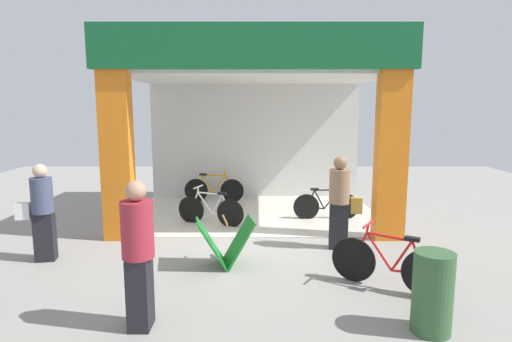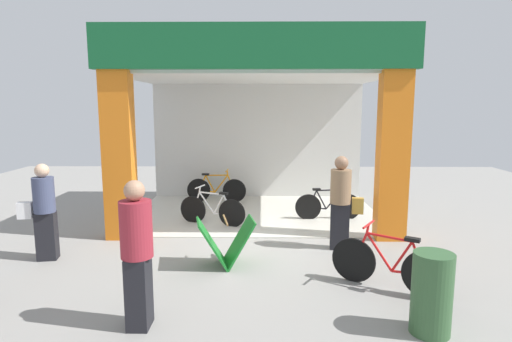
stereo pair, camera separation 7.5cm
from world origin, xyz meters
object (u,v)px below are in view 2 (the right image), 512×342
Objects in this scene: bicycle_parked_0 at (389,264)px; pedestrian_2 at (44,211)px; pedestrian_1 at (341,201)px; bicycle_inside_0 at (216,189)px; sandwich_board_sign at (226,242)px; trash_bin at (432,294)px; pedestrian_0 at (137,252)px; bicycle_inside_1 at (328,205)px; bicycle_inside_2 at (212,210)px.

pedestrian_2 is at bearing 168.29° from bicycle_parked_0.
pedestrian_1 reaches higher than pedestrian_2.
sandwich_board_sign is (0.62, -4.44, 0.03)m from bicycle_inside_0.
pedestrian_0 is at bearing 178.34° from trash_bin.
bicycle_inside_0 is 1.07× the size of bicycle_inside_1.
pedestrian_1 is (2.56, -3.63, 0.51)m from bicycle_inside_0.
pedestrian_2 is at bearing -119.04° from bicycle_inside_0.
pedestrian_1 reaches higher than trash_bin.
pedestrian_0 reaches higher than pedestrian_2.
pedestrian_0 is (-2.85, -4.62, 0.56)m from bicycle_inside_1.
trash_bin reaches higher than sandwich_board_sign.
pedestrian_1 is 1.04× the size of pedestrian_2.
trash_bin is (0.40, -4.71, 0.14)m from bicycle_inside_1.
bicycle_inside_1 is 1.49× the size of sandwich_board_sign.
pedestrian_1 is 1.79× the size of trash_bin.
pedestrian_1 reaches higher than bicycle_inside_1.
sandwich_board_sign is at bearing 140.77° from trash_bin.
trash_bin is at bearing -39.23° from sandwich_board_sign.
pedestrian_2 reaches higher than bicycle_inside_1.
bicycle_inside_0 is 4.47m from pedestrian_1.
bicycle_inside_1 is at bearing -32.94° from bicycle_inside_0.
bicycle_inside_1 is at bearing 94.83° from trash_bin.
bicycle_parked_0 is at bearing -85.72° from bicycle_inside_1.
bicycle_inside_0 is 2.18m from bicycle_inside_2.
sandwich_board_sign is at bearing -82.08° from bicycle_inside_0.
bicycle_inside_0 is 1.59× the size of sandwich_board_sign.
bicycle_inside_0 is at bearing 88.16° from pedestrian_0.
pedestrian_0 is (-0.82, -1.89, 0.51)m from sandwich_board_sign.
trash_bin is (3.25, -0.09, -0.42)m from pedestrian_0.
bicycle_inside_0 is at bearing 147.06° from bicycle_inside_1.
bicycle_parked_0 is (0.27, -3.59, 0.04)m from bicycle_inside_1.
bicycle_inside_1 is at bearing 26.61° from pedestrian_2.
sandwich_board_sign is (-2.03, -2.73, 0.05)m from bicycle_inside_1.
trash_bin is at bearing -85.17° from bicycle_inside_1.
bicycle_inside_0 reaches higher than sandwich_board_sign.
bicycle_inside_0 is 4.84m from pedestrian_2.
bicycle_inside_0 is 0.91× the size of pedestrian_0.
pedestrian_2 reaches higher than bicycle_parked_0.
bicycle_inside_2 is (0.15, -2.17, -0.01)m from bicycle_inside_0.
sandwich_board_sign is at bearing -4.48° from pedestrian_2.
bicycle_inside_2 is 1.54× the size of trash_bin.
bicycle_parked_0 reaches higher than sandwich_board_sign.
trash_bin reaches higher than bicycle_inside_2.
pedestrian_2 is (-2.34, -4.21, 0.47)m from bicycle_inside_0.
bicycle_parked_0 is 0.85× the size of pedestrian_1.
pedestrian_2 is at bearing -173.24° from pedestrian_1.
pedestrian_0 is (-0.35, -4.16, 0.55)m from bicycle_inside_2.
pedestrian_0 is at bearing -94.80° from bicycle_inside_2.
bicycle_parked_0 is at bearing 96.58° from trash_bin.
pedestrian_0 is 3.01m from pedestrian_2.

